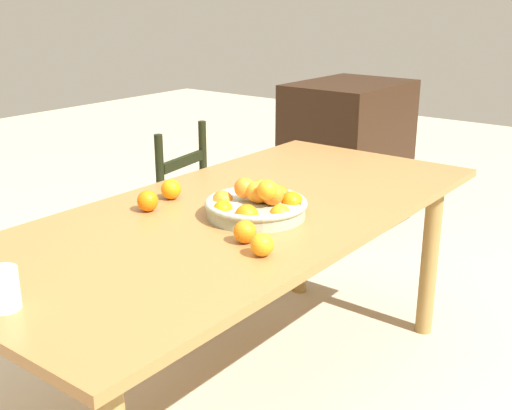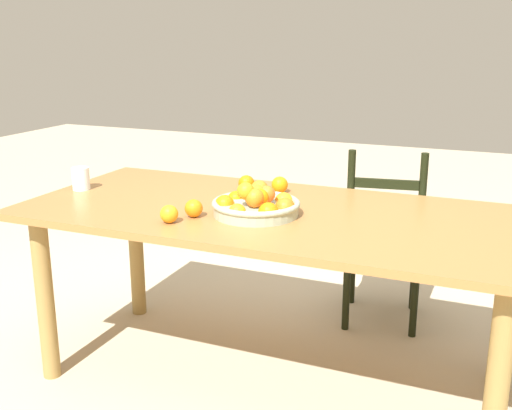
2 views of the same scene
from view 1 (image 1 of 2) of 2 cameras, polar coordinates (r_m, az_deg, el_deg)
The scene contains 10 objects.
ground_plane at distance 2.57m, azimuth -1.17°, elevation -16.68°, with size 12.00×12.00×0.00m, color #BEAE90.
dining_table at distance 2.25m, azimuth -1.28°, elevation -2.70°, with size 2.04×0.94×0.76m.
chair_near_window at distance 3.02m, azimuth -8.35°, elevation -1.91°, with size 0.44×0.44×0.92m.
cabinet at distance 4.20m, azimuth 8.16°, elevation 4.39°, with size 0.79×0.58×0.95m, color black.
fruit_bowl at distance 2.13m, azimuth 0.13°, elevation 0.14°, with size 0.35×0.35×0.14m.
orange_loose_0 at distance 2.21m, azimuth -9.67°, elevation 0.36°, with size 0.07×0.07×0.07m, color orange.
orange_loose_1 at distance 1.90m, azimuth -1.00°, elevation -2.41°, with size 0.07×0.07×0.07m, color orange.
orange_loose_2 at distance 2.33m, azimuth -7.61°, elevation 1.40°, with size 0.07×0.07×0.07m, color orange.
orange_loose_3 at distance 1.81m, azimuth 0.55°, elevation -3.56°, with size 0.07×0.07×0.07m, color orange.
drinking_glass at distance 1.62m, azimuth -21.74°, elevation -7.00°, with size 0.08×0.08×0.10m, color silver.
Camera 1 is at (-1.63, -1.32, 1.47)m, focal length 44.69 mm.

